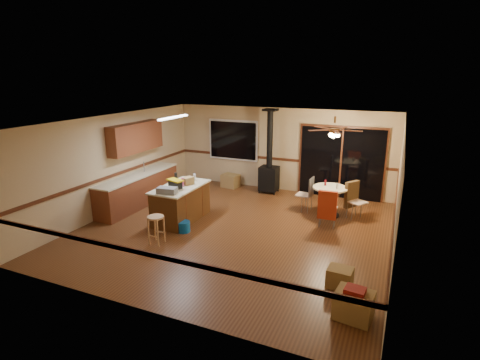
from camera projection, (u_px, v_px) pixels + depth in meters
The scene contains 35 objects.
floor at pixel (235, 229), 9.03m from camera, with size 7.00×7.00×0.00m, color #583118.
ceiling at pixel (235, 121), 8.31m from camera, with size 7.00×7.00×0.00m, color silver.
wall_back at pixel (280, 150), 11.76m from camera, with size 7.00×7.00×0.00m, color tan.
wall_front at pixel (139, 235), 5.58m from camera, with size 7.00×7.00×0.00m, color tan.
wall_left at pixel (116, 163), 10.00m from camera, with size 7.00×7.00×0.00m, color tan.
wall_right at pixel (398, 196), 7.34m from camera, with size 7.00×7.00×0.00m, color tan.
chair_rail at pixel (235, 189), 8.75m from camera, with size 7.00×7.00×0.08m, color #4B2312, non-canonical shape.
window at pixel (233, 140), 12.26m from camera, with size 1.72×0.10×1.32m, color black.
sliding_door at pixel (341, 163), 11.06m from camera, with size 2.52×0.10×2.10m, color black.
lower_cabinets at pixel (139, 190), 10.56m from camera, with size 0.60×3.00×0.86m, color brown.
countertop at pixel (138, 175), 10.44m from camera, with size 0.64×3.04×0.04m, color beige.
upper_cabinets at pixel (136, 137), 10.38m from camera, with size 0.35×2.00×0.80m, color brown.
kitchen_island at pixel (181, 203), 9.47m from camera, with size 0.88×1.68×0.90m.
wood_stove at pixel (269, 170), 11.59m from camera, with size 0.55×0.50×2.52m.
ceiling_fan at pixel (334, 132), 9.27m from camera, with size 0.24×0.24×0.55m.
fluorescent_strip at pixel (173, 117), 9.27m from camera, with size 0.10×1.20×0.04m, color white.
toolbox_grey at pixel (167, 190), 8.77m from camera, with size 0.46×0.25×0.14m, color slate.
toolbox_black at pixel (175, 184), 9.16m from camera, with size 0.34×0.18×0.19m, color black.
toolbox_yellow_lid at pixel (175, 180), 9.13m from camera, with size 0.42×0.22×0.03m, color gold.
box_on_island at pixel (188, 181), 9.48m from camera, with size 0.20×0.28×0.19m, color olive.
bottle_dark at pixel (176, 178), 9.60m from camera, with size 0.08×0.08×0.26m, color black.
bottle_pink at pixel (182, 182), 9.32m from camera, with size 0.07×0.07×0.21m, color #D84C8C.
bottle_white at pixel (195, 177), 9.78m from camera, with size 0.06×0.06×0.19m, color white.
bar_stool at pixel (156, 230), 8.17m from camera, with size 0.35×0.35×0.64m, color tan.
blue_bucket at pixel (184, 227), 8.84m from camera, with size 0.31×0.31×0.26m, color #0D59B7.
dining_table at pixel (330, 196), 9.74m from camera, with size 0.89×0.89×0.78m.
glass_red at pixel (325, 183), 9.79m from camera, with size 0.06×0.06×0.15m, color #590C14.
glass_cream at pixel (337, 186), 9.54m from camera, with size 0.06×0.06×0.14m, color beige.
chair_left at pixel (308, 190), 10.03m from camera, with size 0.43×0.43×0.51m.
chair_near at pixel (327, 205), 8.90m from camera, with size 0.44×0.47×0.70m.
chair_right at pixel (352, 195), 9.65m from camera, with size 0.62×0.61×0.70m.
box_under_window at pixel (230, 181), 12.29m from camera, with size 0.53×0.42×0.42m, color olive.
box_corner_a at pixel (354, 305), 5.71m from camera, with size 0.56×0.47×0.42m, color olive.
box_corner_b at pixel (340, 277), 6.56m from camera, with size 0.42×0.36×0.34m, color olive.
box_small_red at pixel (355, 291), 5.64m from camera, with size 0.30×0.25×0.08m, color maroon.
Camera 1 is at (3.41, -7.62, 3.63)m, focal length 28.00 mm.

